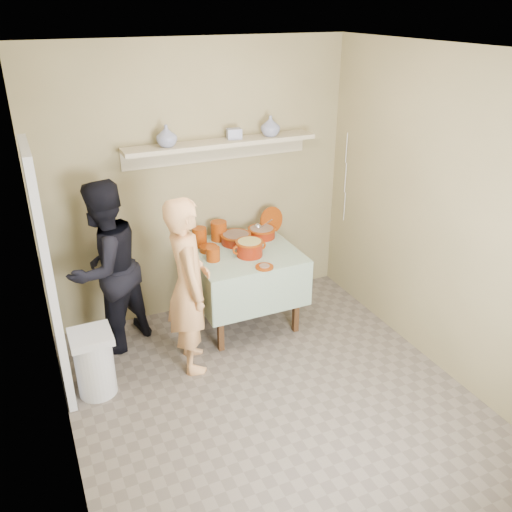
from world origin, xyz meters
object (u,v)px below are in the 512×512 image
person_helper (106,268)px  serving_table (243,262)px  trash_bin (95,363)px  person_cook (189,286)px  cazuela_rice (249,247)px

person_helper → serving_table: size_ratio=1.61×
person_helper → trash_bin: (-0.26, -0.63, -0.50)m
serving_table → person_cook: bearing=-145.6°
cazuela_rice → trash_bin: bearing=-165.5°
person_cook → serving_table: size_ratio=1.57×
person_helper → serving_table: person_helper is taller
person_helper → cazuela_rice: (1.25, -0.24, 0.06)m
serving_table → person_helper: bearing=175.1°
cazuela_rice → person_cook: bearing=-154.4°
trash_bin → serving_table: bearing=19.2°
person_helper → trash_bin: person_helper is taller
person_helper → serving_table: 1.25m
trash_bin → cazuela_rice: bearing=14.5°
person_cook → person_helper: size_ratio=0.98×
serving_table → cazuela_rice: bearing=-83.5°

